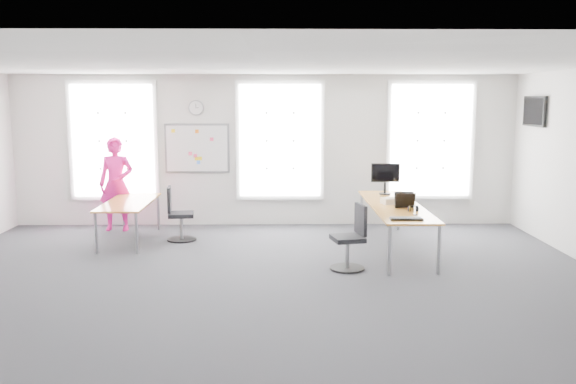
{
  "coord_description": "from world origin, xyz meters",
  "views": [
    {
      "loc": [
        0.26,
        -8.13,
        2.56
      ],
      "look_at": [
        0.41,
        1.2,
        1.1
      ],
      "focal_mm": 38.0,
      "sensor_mm": 36.0,
      "label": 1
    }
  ],
  "objects_px": {
    "chair_right": "(351,241)",
    "person": "(116,184)",
    "chair_left": "(178,217)",
    "desk_right": "(395,208)",
    "desk_left": "(129,205)",
    "headphones": "(413,209)",
    "keyboard": "(406,219)",
    "monitor": "(385,176)"
  },
  "relations": [
    {
      "from": "chair_right",
      "to": "person",
      "type": "xyz_separation_m",
      "value": [
        -4.2,
        2.78,
        0.47
      ]
    },
    {
      "from": "chair_right",
      "to": "chair_left",
      "type": "height_order",
      "value": "chair_left"
    },
    {
      "from": "desk_right",
      "to": "desk_left",
      "type": "bearing_deg",
      "value": 171.57
    },
    {
      "from": "person",
      "to": "desk_right",
      "type": "bearing_deg",
      "value": -16.52
    },
    {
      "from": "chair_left",
      "to": "headphones",
      "type": "xyz_separation_m",
      "value": [
        3.94,
        -1.29,
        0.38
      ]
    },
    {
      "from": "chair_left",
      "to": "headphones",
      "type": "bearing_deg",
      "value": -114.92
    },
    {
      "from": "person",
      "to": "headphones",
      "type": "xyz_separation_m",
      "value": [
        5.25,
        -2.17,
        -0.09
      ]
    },
    {
      "from": "desk_left",
      "to": "chair_left",
      "type": "height_order",
      "value": "chair_left"
    },
    {
      "from": "keyboard",
      "to": "headphones",
      "type": "relative_size",
      "value": 2.98
    },
    {
      "from": "keyboard",
      "to": "headphones",
      "type": "xyz_separation_m",
      "value": [
        0.24,
        0.67,
        0.03
      ]
    },
    {
      "from": "desk_right",
      "to": "chair_right",
      "type": "bearing_deg",
      "value": -126.11
    },
    {
      "from": "desk_left",
      "to": "person",
      "type": "xyz_separation_m",
      "value": [
        -0.45,
        0.88,
        0.25
      ]
    },
    {
      "from": "chair_right",
      "to": "monitor",
      "type": "xyz_separation_m",
      "value": [
        0.9,
        2.31,
        0.68
      ]
    },
    {
      "from": "desk_right",
      "to": "headphones",
      "type": "distance_m",
      "value": 0.63
    },
    {
      "from": "desk_left",
      "to": "chair_right",
      "type": "distance_m",
      "value": 4.21
    },
    {
      "from": "headphones",
      "to": "person",
      "type": "bearing_deg",
      "value": 147.75
    },
    {
      "from": "desk_right",
      "to": "monitor",
      "type": "bearing_deg",
      "value": 89.09
    },
    {
      "from": "desk_left",
      "to": "keyboard",
      "type": "bearing_deg",
      "value": -23.21
    },
    {
      "from": "desk_right",
      "to": "chair_left",
      "type": "bearing_deg",
      "value": 169.62
    },
    {
      "from": "keyboard",
      "to": "desk_right",
      "type": "bearing_deg",
      "value": 88.68
    },
    {
      "from": "chair_right",
      "to": "monitor",
      "type": "height_order",
      "value": "monitor"
    },
    {
      "from": "desk_right",
      "to": "chair_right",
      "type": "distance_m",
      "value": 1.52
    },
    {
      "from": "desk_left",
      "to": "chair_right",
      "type": "relative_size",
      "value": 2.0
    },
    {
      "from": "person",
      "to": "chair_left",
      "type": "bearing_deg",
      "value": -33.18
    },
    {
      "from": "desk_right",
      "to": "keyboard",
      "type": "bearing_deg",
      "value": -93.51
    },
    {
      "from": "desk_left",
      "to": "chair_left",
      "type": "xyz_separation_m",
      "value": [
        0.86,
        0.0,
        -0.23
      ]
    },
    {
      "from": "person",
      "to": "monitor",
      "type": "distance_m",
      "value": 5.13
    },
    {
      "from": "desk_left",
      "to": "keyboard",
      "type": "distance_m",
      "value": 4.96
    },
    {
      "from": "keyboard",
      "to": "headphones",
      "type": "bearing_deg",
      "value": 72.25
    },
    {
      "from": "headphones",
      "to": "monitor",
      "type": "distance_m",
      "value": 1.74
    },
    {
      "from": "chair_right",
      "to": "keyboard",
      "type": "height_order",
      "value": "chair_right"
    },
    {
      "from": "chair_right",
      "to": "keyboard",
      "type": "distance_m",
      "value": 0.88
    },
    {
      "from": "desk_left",
      "to": "monitor",
      "type": "bearing_deg",
      "value": 5.13
    },
    {
      "from": "headphones",
      "to": "monitor",
      "type": "bearing_deg",
      "value": 85.13
    },
    {
      "from": "desk_right",
      "to": "desk_left",
      "type": "height_order",
      "value": "desk_right"
    },
    {
      "from": "headphones",
      "to": "keyboard",
      "type": "bearing_deg",
      "value": -119.74
    },
    {
      "from": "desk_left",
      "to": "monitor",
      "type": "relative_size",
      "value": 3.38
    },
    {
      "from": "desk_right",
      "to": "chair_left",
      "type": "distance_m",
      "value": 3.85
    },
    {
      "from": "chair_left",
      "to": "monitor",
      "type": "bearing_deg",
      "value": -90.53
    },
    {
      "from": "chair_right",
      "to": "person",
      "type": "bearing_deg",
      "value": -135.74
    },
    {
      "from": "desk_right",
      "to": "chair_left",
      "type": "xyz_separation_m",
      "value": [
        -3.77,
        0.69,
        -0.28
      ]
    },
    {
      "from": "desk_right",
      "to": "person",
      "type": "height_order",
      "value": "person"
    }
  ]
}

